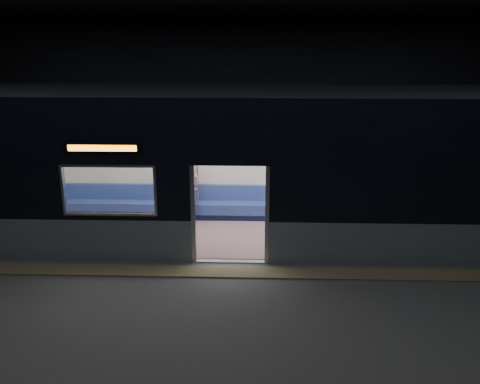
{
  "coord_description": "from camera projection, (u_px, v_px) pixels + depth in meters",
  "views": [
    {
      "loc": [
        0.53,
        -8.5,
        4.42
      ],
      "look_at": [
        0.16,
        2.3,
        1.13
      ],
      "focal_mm": 38.0,
      "sensor_mm": 36.0,
      "label": 1
    }
  ],
  "objects": [
    {
      "name": "tactile_strip",
      "position": [
        229.0,
        272.0,
        9.96
      ],
      "size": [
        22.8,
        0.5,
        0.03
      ],
      "primitive_type": "cube",
      "color": "#8C7F59",
      "rests_on": "station_floor"
    },
    {
      "name": "transit_map",
      "position": [
        360.0,
        162.0,
        12.59
      ],
      "size": [
        0.94,
        0.03,
        0.61
      ],
      "primitive_type": "cube",
      "color": "white",
      "rests_on": "metro_car"
    },
    {
      "name": "station_envelope",
      "position": [
        226.0,
        86.0,
        8.37
      ],
      "size": [
        24.0,
        14.0,
        5.0
      ],
      "color": "black",
      "rests_on": "station_floor"
    },
    {
      "name": "station_floor",
      "position": [
        227.0,
        286.0,
        9.44
      ],
      "size": [
        24.0,
        14.0,
        0.01
      ],
      "primitive_type": "cube",
      "color": "#47494C",
      "rests_on": "ground"
    },
    {
      "name": "metro_car",
      "position": [
        233.0,
        158.0,
        11.33
      ],
      "size": [
        18.0,
        3.04,
        3.35
      ],
      "color": "gray",
      "rests_on": "station_floor"
    },
    {
      "name": "passenger",
      "position": [
        186.0,
        188.0,
        12.62
      ],
      "size": [
        0.44,
        0.75,
        1.47
      ],
      "rotation": [
        0.0,
        0.0,
        -0.02
      ],
      "color": "black",
      "rests_on": "metro_car"
    },
    {
      "name": "handbag",
      "position": [
        185.0,
        196.0,
        12.42
      ],
      "size": [
        0.32,
        0.29,
        0.14
      ],
      "primitive_type": "cube",
      "rotation": [
        0.0,
        0.0,
        -0.19
      ],
      "color": "black",
      "rests_on": "passenger"
    }
  ]
}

